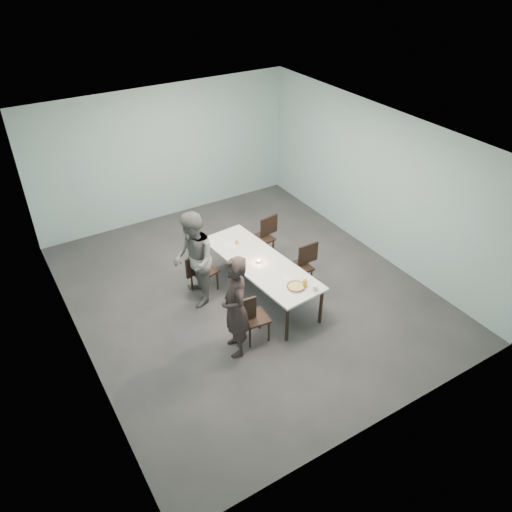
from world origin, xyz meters
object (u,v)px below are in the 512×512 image
chair_near_right (303,263)px  amber_tumbler (237,242)px  beer_glass (305,283)px  tealight (259,261)px  side_plate (287,278)px  chair_far_right (265,234)px  pizza (296,287)px  diner_far (194,260)px  table (260,264)px  chair_far_left (200,270)px  diner_near (235,307)px  chair_near_left (250,316)px  water_tumbler (315,288)px

chair_near_right → amber_tumbler: (-0.92, 0.86, 0.29)m
beer_glass → tealight: size_ratio=2.68×
chair_near_right → side_plate: size_ratio=4.83×
chair_far_right → pizza: chair_far_right is taller
chair_near_right → diner_far: (-1.92, 0.61, 0.39)m
table → amber_tumbler: 0.73m
chair_far_left → diner_near: 1.72m
chair_far_left → beer_glass: beer_glass is taller
chair_far_left → chair_far_right: size_ratio=1.00×
diner_far → side_plate: (1.20, -1.12, -0.14)m
chair_far_left → tealight: chair_far_left is taller
chair_far_right → side_plate: 1.88m
chair_near_left → beer_glass: (1.00, -0.09, 0.32)m
table → chair_near_left: bearing=-129.4°
diner_far → amber_tumbler: size_ratio=22.35×
pizza → amber_tumbler: (-0.18, 1.67, 0.02)m
table → water_tumbler: bearing=-74.1°
chair_far_left → tealight: bearing=-53.3°
table → chair_far_left: (-0.88, 0.65, -0.19)m
amber_tumbler → beer_glass: bearing=-79.8°
pizza → amber_tumbler: amber_tumbler is taller
tealight → amber_tumbler: bearing=93.0°
chair_near_right → diner_far: size_ratio=0.49×
chair_far_left → chair_near_right: (1.73, -0.79, 0.00)m
diner_far → chair_near_right: bearing=86.3°
chair_far_left → amber_tumbler: (0.81, 0.07, 0.29)m
table → chair_far_left: chair_far_left is taller
tealight → chair_far_right: bearing=53.5°
chair_near_left → pizza: bearing=3.6°
chair_near_right → pizza: 1.12m
diner_near → side_plate: (1.20, 0.36, -0.13)m
pizza → side_plate: size_ratio=1.89×
water_tumbler → amber_tumbler: bearing=102.0°
chair_far_right → amber_tumbler: (-0.85, -0.37, 0.29)m
table → side_plate: 0.67m
chair_near_left → chair_near_right: size_ratio=1.00×
chair_near_left → tealight: 1.19m
chair_near_left → amber_tumbler: chair_near_left is taller
water_tumbler → pizza: bearing=134.9°
tealight → amber_tumbler: (-0.04, 0.73, 0.02)m
chair_far_left → amber_tumbler: bearing=-10.4°
pizza → tealight: bearing=98.6°
pizza → amber_tumbler: size_ratio=4.25×
beer_glass → tealight: (-0.27, 1.00, -0.05)m
beer_glass → tealight: 1.04m
chair_near_left → side_plate: size_ratio=4.83×
amber_tumbler → water_tumbler: bearing=-78.0°
beer_glass → amber_tumbler: 1.76m
side_plate → amber_tumbler: 1.39m
chair_near_left → beer_glass: size_ratio=5.80×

